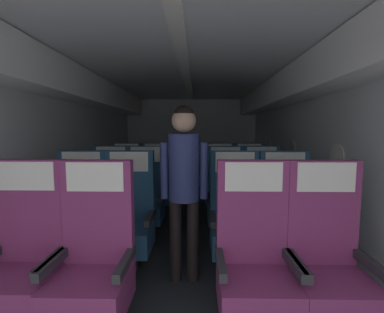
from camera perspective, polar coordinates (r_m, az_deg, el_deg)
ground at (r=3.62m, az=-1.44°, el=-17.45°), size 3.43×6.82×0.02m
fuselage_shell at (r=3.59m, az=-1.31°, el=8.85°), size 3.31×6.47×2.23m
seat_a_left_window at (r=2.25m, az=-32.63°, el=-18.99°), size 0.52×0.47×1.20m
seat_a_left_aisle at (r=2.02m, az=-20.57°, el=-21.36°), size 0.52×0.47×1.20m
seat_a_right_aisle at (r=2.10m, az=27.34°, el=-20.51°), size 0.52×0.47×1.20m
seat_a_right_window at (r=1.95m, az=13.33°, el=-22.12°), size 0.52×0.47×1.20m
seat_b_left_window at (r=2.96m, az=-23.08°, el=-12.68°), size 0.52×0.47×1.20m
seat_b_left_aisle at (r=2.80m, az=-13.62°, el=-13.43°), size 0.52×0.47×1.20m
seat_b_right_aisle at (r=2.83m, az=19.61°, el=-13.37°), size 0.52×0.47×1.20m
seat_b_right_window at (r=2.73m, az=9.32°, el=-13.84°), size 0.52×0.47×1.20m
seat_c_left_window at (r=3.73m, az=-17.28°, el=-8.71°), size 0.52×0.47×1.20m
seat_c_left_aisle at (r=3.59m, az=-10.15°, el=-9.10°), size 0.52×0.47×1.20m
seat_c_right_aisle at (r=3.66m, az=14.90°, el=-8.94°), size 0.52×0.47×1.20m
seat_c_right_window at (r=3.55m, az=7.27°, el=-9.25°), size 0.52×0.47×1.20m
seat_d_left_window at (r=4.54m, az=-14.07°, el=-6.09°), size 0.52×0.47×1.20m
seat_d_left_aisle at (r=4.45m, az=-7.75°, el=-6.22°), size 0.52×0.47×1.20m
seat_d_right_aisle at (r=4.49m, az=12.36°, el=-6.20°), size 0.52×0.47×1.20m
seat_d_right_window at (r=4.40m, az=6.04°, el=-6.33°), size 0.52×0.47×1.20m
flight_attendant at (r=2.41m, az=-1.74°, el=-3.86°), size 0.43×0.28×1.63m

